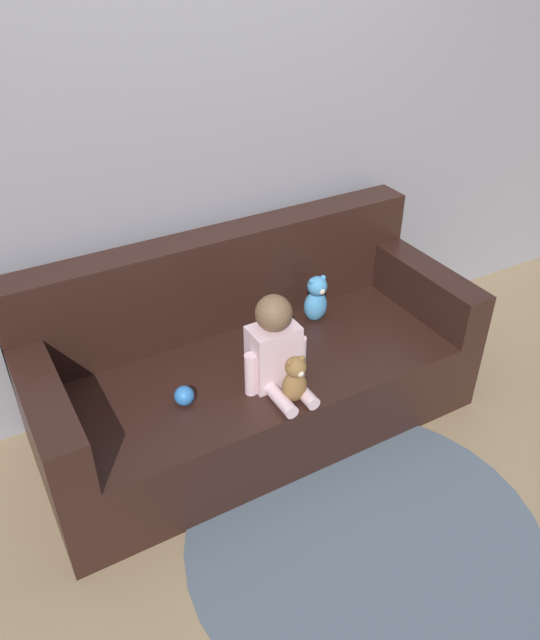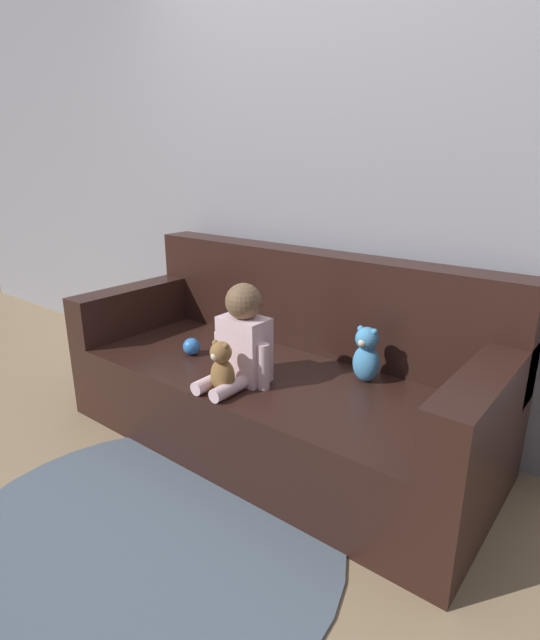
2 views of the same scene
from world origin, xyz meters
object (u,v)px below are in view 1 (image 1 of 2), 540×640
Objects in this scene: plush_toy_side at (316,299)px; toy_ball at (184,396)px; person_baby at (275,348)px; teddy_bear_brown at (295,381)px; couch at (250,365)px.

plush_toy_side is 0.88m from toy_ball.
plush_toy_side is (0.43, 0.33, -0.06)m from person_baby.
toy_ball is at bearing -162.55° from plush_toy_side.
teddy_bear_brown is 2.68× the size of toy_ball.
person_baby is 0.55m from plush_toy_side.
couch is 0.38m from person_baby.
teddy_bear_brown is 0.91× the size of plush_toy_side.
plush_toy_side is at bearing 9.28° from couch.
person_baby is at bearing 94.79° from teddy_bear_brown.
plush_toy_side is (0.42, 0.48, 0.02)m from teddy_bear_brown.
plush_toy_side is at bearing 37.77° from person_baby.
plush_toy_side reaches higher than toy_ball.
person_baby is 1.74× the size of plush_toy_side.
couch is 24.09× the size of toy_ball.
person_baby is at bearing -9.97° from toy_ball.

